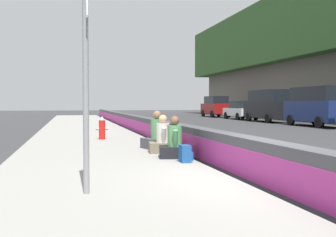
{
  "coord_description": "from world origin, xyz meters",
  "views": [
    {
      "loc": [
        -6.5,
        3.34,
        1.5
      ],
      "look_at": [
        6.76,
        0.07,
        0.98
      ],
      "focal_mm": 42.46,
      "sensor_mm": 36.0,
      "label": 1
    }
  ],
  "objects_px": {
    "seated_person_rear": "(157,136)",
    "seated_person_middle": "(163,141)",
    "route_sign_post": "(86,55)",
    "seated_person_foreground": "(175,145)",
    "parked_car_far": "(241,110)",
    "fire_hydrant": "(102,127)",
    "parked_car_midline": "(269,105)",
    "parked_car_fourth": "(318,106)",
    "parked_car_farther": "(216,106)",
    "backpack": "(185,154)"
  },
  "relations": [
    {
      "from": "seated_person_rear",
      "to": "parked_car_farther",
      "type": "xyz_separation_m",
      "value": [
        29.21,
        -12.91,
        0.69
      ]
    },
    {
      "from": "fire_hydrant",
      "to": "backpack",
      "type": "distance_m",
      "value": 6.54
    },
    {
      "from": "route_sign_post",
      "to": "parked_car_far",
      "type": "bearing_deg",
      "value": -28.28
    },
    {
      "from": "route_sign_post",
      "to": "seated_person_foreground",
      "type": "height_order",
      "value": "route_sign_post"
    },
    {
      "from": "route_sign_post",
      "to": "seated_person_foreground",
      "type": "distance_m",
      "value": 4.56
    },
    {
      "from": "seated_person_rear",
      "to": "parked_car_fourth",
      "type": "xyz_separation_m",
      "value": [
        10.75,
        -12.9,
        0.86
      ]
    },
    {
      "from": "parked_car_farther",
      "to": "parked_car_midline",
      "type": "bearing_deg",
      "value": 179.72
    },
    {
      "from": "fire_hydrant",
      "to": "seated_person_middle",
      "type": "relative_size",
      "value": 0.84
    },
    {
      "from": "parked_car_midline",
      "to": "seated_person_middle",
      "type": "bearing_deg",
      "value": 144.58
    },
    {
      "from": "fire_hydrant",
      "to": "parked_car_far",
      "type": "height_order",
      "value": "parked_car_far"
    },
    {
      "from": "route_sign_post",
      "to": "fire_hydrant",
      "type": "xyz_separation_m",
      "value": [
        9.07,
        -0.93,
        -1.62
      ]
    },
    {
      "from": "seated_person_middle",
      "to": "parked_car_fourth",
      "type": "height_order",
      "value": "parked_car_fourth"
    },
    {
      "from": "seated_person_rear",
      "to": "parked_car_farther",
      "type": "relative_size",
      "value": 0.24
    },
    {
      "from": "route_sign_post",
      "to": "seated_person_rear",
      "type": "bearing_deg",
      "value": -22.26
    },
    {
      "from": "seated_person_foreground",
      "to": "seated_person_rear",
      "type": "distance_m",
      "value": 2.12
    },
    {
      "from": "seated_person_rear",
      "to": "parked_car_farther",
      "type": "bearing_deg",
      "value": -23.85
    },
    {
      "from": "seated_person_foreground",
      "to": "backpack",
      "type": "distance_m",
      "value": 0.84
    },
    {
      "from": "route_sign_post",
      "to": "parked_car_far",
      "type": "relative_size",
      "value": 0.8
    },
    {
      "from": "route_sign_post",
      "to": "parked_car_fourth",
      "type": "xyz_separation_m",
      "value": [
        16.4,
        -15.21,
        -0.86
      ]
    },
    {
      "from": "seated_person_rear",
      "to": "parked_car_farther",
      "type": "distance_m",
      "value": 31.94
    },
    {
      "from": "route_sign_post",
      "to": "parked_car_midline",
      "type": "xyz_separation_m",
      "value": [
        22.76,
        -15.16,
        -0.86
      ]
    },
    {
      "from": "seated_person_rear",
      "to": "seated_person_middle",
      "type": "bearing_deg",
      "value": 176.41
    },
    {
      "from": "seated_person_middle",
      "to": "parked_car_fourth",
      "type": "xyz_separation_m",
      "value": [
        11.8,
        -12.96,
        0.89
      ]
    },
    {
      "from": "seated_person_middle",
      "to": "parked_car_far",
      "type": "distance_m",
      "value": 27.0
    },
    {
      "from": "route_sign_post",
      "to": "parked_car_farther",
      "type": "xyz_separation_m",
      "value": [
        34.85,
        -15.22,
        -1.03
      ]
    },
    {
      "from": "seated_person_middle",
      "to": "parked_car_far",
      "type": "height_order",
      "value": "parked_car_far"
    },
    {
      "from": "route_sign_post",
      "to": "parked_car_far",
      "type": "xyz_separation_m",
      "value": [
        28.28,
        -15.21,
        -1.35
      ]
    },
    {
      "from": "fire_hydrant",
      "to": "seated_person_rear",
      "type": "xyz_separation_m",
      "value": [
        -3.42,
        -1.39,
        -0.09
      ]
    },
    {
      "from": "parked_car_midline",
      "to": "route_sign_post",
      "type": "bearing_deg",
      "value": 146.32
    },
    {
      "from": "route_sign_post",
      "to": "seated_person_rear",
      "type": "relative_size",
      "value": 3.16
    },
    {
      "from": "fire_hydrant",
      "to": "parked_car_farther",
      "type": "height_order",
      "value": "parked_car_farther"
    },
    {
      "from": "parked_car_midline",
      "to": "parked_car_fourth",
      "type": "bearing_deg",
      "value": -179.61
    },
    {
      "from": "parked_car_midline",
      "to": "parked_car_farther",
      "type": "relative_size",
      "value": 1.06
    },
    {
      "from": "seated_person_middle",
      "to": "parked_car_farther",
      "type": "relative_size",
      "value": 0.22
    },
    {
      "from": "parked_car_far",
      "to": "seated_person_middle",
      "type": "bearing_deg",
      "value": 151.3
    },
    {
      "from": "seated_person_foreground",
      "to": "seated_person_rear",
      "type": "bearing_deg",
      "value": -0.31
    },
    {
      "from": "route_sign_post",
      "to": "parked_car_farther",
      "type": "bearing_deg",
      "value": -23.59
    },
    {
      "from": "backpack",
      "to": "parked_car_farther",
      "type": "distance_m",
      "value": 34.65
    },
    {
      "from": "fire_hydrant",
      "to": "seated_person_middle",
      "type": "bearing_deg",
      "value": -163.58
    },
    {
      "from": "route_sign_post",
      "to": "backpack",
      "type": "relative_size",
      "value": 9.0
    },
    {
      "from": "parked_car_fourth",
      "to": "parked_car_far",
      "type": "bearing_deg",
      "value": -0.02
    },
    {
      "from": "parked_car_far",
      "to": "seated_person_foreground",
      "type": "bearing_deg",
      "value": 152.45
    },
    {
      "from": "parked_car_farther",
      "to": "seated_person_rear",
      "type": "bearing_deg",
      "value": 156.15
    },
    {
      "from": "fire_hydrant",
      "to": "parked_car_fourth",
      "type": "xyz_separation_m",
      "value": [
        7.32,
        -14.28,
        0.77
      ]
    },
    {
      "from": "route_sign_post",
      "to": "parked_car_midline",
      "type": "relative_size",
      "value": 0.7
    },
    {
      "from": "parked_car_fourth",
      "to": "parked_car_midline",
      "type": "relative_size",
      "value": 1.0
    },
    {
      "from": "parked_car_midline",
      "to": "seated_person_rear",
      "type": "bearing_deg",
      "value": 143.09
    },
    {
      "from": "backpack",
      "to": "parked_car_midline",
      "type": "height_order",
      "value": "parked_car_midline"
    },
    {
      "from": "seated_person_foreground",
      "to": "parked_car_fourth",
      "type": "relative_size",
      "value": 0.2
    },
    {
      "from": "route_sign_post",
      "to": "parked_car_far",
      "type": "distance_m",
      "value": 32.14
    }
  ]
}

